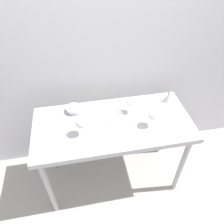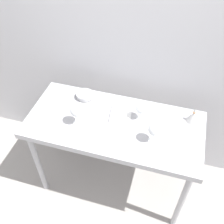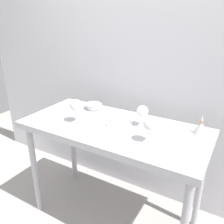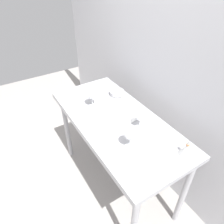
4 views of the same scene
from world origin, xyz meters
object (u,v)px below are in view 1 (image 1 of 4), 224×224
open_notebook (105,118)px  tasting_bowl (74,109)px  tasting_sheet_upper (150,108)px  decanter_funnel (169,97)px  wine_glass_near_left (81,123)px  wine_glass_far_right (131,103)px  wine_glass_near_right (153,115)px

open_notebook → tasting_bowl: size_ratio=2.50×
tasting_sheet_upper → decanter_funnel: size_ratio=1.83×
wine_glass_near_left → open_notebook: wine_glass_near_left is taller
wine_glass_far_right → tasting_bowl: wine_glass_far_right is taller
wine_glass_near_left → wine_glass_near_right: wine_glass_near_left is taller
wine_glass_near_left → decanter_funnel: size_ratio=1.29×
wine_glass_far_right → wine_glass_near_right: 0.24m
open_notebook → tasting_bowl: tasting_bowl is taller
wine_glass_near_left → wine_glass_near_right: size_ratio=1.05×
tasting_sheet_upper → tasting_bowl: tasting_bowl is taller
open_notebook → decanter_funnel: (0.64, 0.13, 0.04)m
wine_glass_near_left → wine_glass_far_right: size_ratio=1.14×
open_notebook → tasting_bowl: 0.31m
wine_glass_far_right → tasting_bowl: (-0.51, 0.11, -0.09)m
wine_glass_near_right → open_notebook: 0.43m
wine_glass_near_left → wine_glass_far_right: 0.50m
tasting_sheet_upper → wine_glass_far_right: bearing=-165.5°
wine_glass_near_left → tasting_bowl: wine_glass_near_left is taller
decanter_funnel → tasting_bowl: bearing=178.6°
tasting_bowl → decanter_funnel: decanter_funnel is taller
wine_glass_near_left → wine_glass_far_right: bearing=22.2°
tasting_bowl → decanter_funnel: bearing=-1.4°
wine_glass_near_right → wine_glass_near_left: bearing=179.0°
wine_glass_far_right → decanter_funnel: (0.40, 0.09, -0.07)m
wine_glass_near_right → tasting_sheet_upper: (0.06, 0.21, -0.12)m
open_notebook → tasting_bowl: (-0.27, 0.15, 0.02)m
tasting_sheet_upper → tasting_bowl: bearing=-177.6°
wine_glass_far_right → tasting_sheet_upper: wine_glass_far_right is taller
wine_glass_near_right → tasting_bowl: 0.73m
tasting_sheet_upper → tasting_bowl: size_ratio=1.74×
tasting_sheet_upper → open_notebook: bearing=-162.9°
wine_glass_near_right → decanter_funnel: 0.40m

